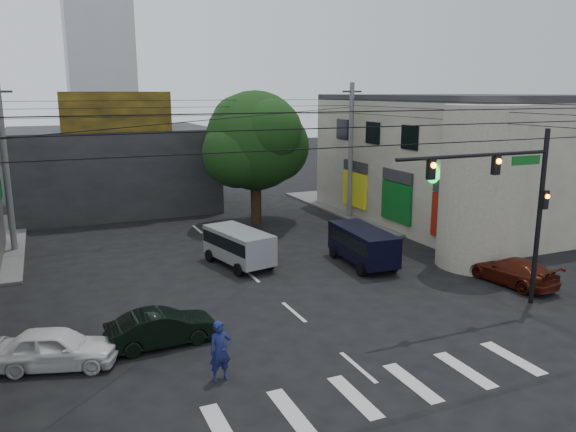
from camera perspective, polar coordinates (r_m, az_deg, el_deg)
ground at (r=21.03m, az=2.88°, el=-11.63°), size 160.00×160.00×0.00m
sidewalk_far_right at (r=44.91m, az=13.28°, el=1.25°), size 16.00×16.00×0.15m
building_right at (r=40.48m, az=17.80°, el=5.41°), size 14.00×18.00×8.00m
corner_column at (r=29.21m, az=19.02°, el=2.78°), size 4.00×4.00×8.00m
building_far at (r=43.75m, az=-17.41°, el=4.60°), size 14.00×10.00×6.00m
billboard at (r=38.54m, az=-16.98°, el=10.06°), size 7.00×0.30×2.60m
street_tree at (r=36.54m, az=-3.34°, el=7.60°), size 6.40×6.40×8.70m
traffic_gantry at (r=23.35m, az=21.64°, el=2.35°), size 7.10×0.35×7.20m
utility_pole_far_left at (r=33.44m, az=-26.73°, el=4.32°), size 0.32×0.32×9.20m
utility_pole_far_right at (r=38.47m, az=6.37°, el=6.48°), size 0.32×0.32×9.20m
dark_sedan at (r=20.22m, az=-12.67°, el=-11.03°), size 1.71×3.93×1.25m
white_compact at (r=19.71m, az=-22.54°, el=-12.27°), size 3.74×4.71×1.31m
maroon_sedan at (r=27.60m, az=21.82°, el=-5.21°), size 2.61×4.62×1.24m
silver_minivan at (r=28.32m, az=-5.02°, el=-3.26°), size 5.00×3.53×1.83m
navy_van at (r=28.59m, az=7.59°, el=-3.14°), size 4.90×2.41×1.86m
traffic_officer at (r=17.53m, az=-6.90°, el=-13.47°), size 0.77×0.57×1.89m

